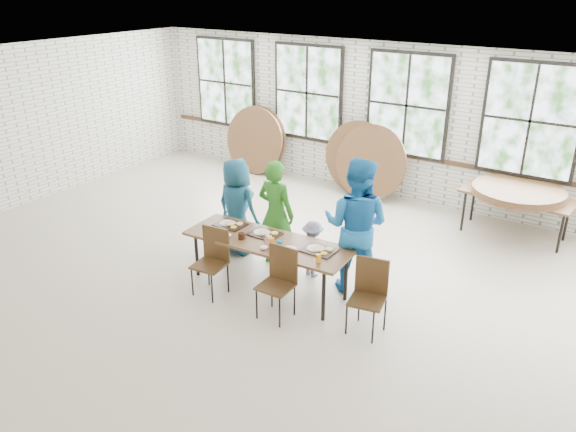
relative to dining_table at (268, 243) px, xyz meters
name	(u,v)px	position (x,y,z in m)	size (l,w,h in m)	color
room	(407,108)	(0.16, 4.30, 1.14)	(12.00, 12.00, 12.00)	#B8AB92
dining_table	(268,243)	(0.00, 0.00, 0.00)	(2.44, 0.94, 0.74)	brown
chair_near_left	(213,255)	(-0.57, -0.51, -0.13)	(0.46, 0.45, 0.95)	#442C16
chair_near_right	(280,276)	(0.52, -0.48, -0.13)	(0.43, 0.42, 0.95)	#442C16
chair_spare	(369,289)	(1.63, -0.14, -0.13)	(0.49, 0.48, 0.95)	#442C16
adult_teal	(237,207)	(-1.06, 0.65, 0.09)	(0.76, 0.50, 1.56)	navy
adult_green	(276,214)	(-0.31, 0.65, 0.15)	(0.61, 0.40, 1.67)	#286B1C
toddler	(313,249)	(0.34, 0.65, -0.26)	(0.56, 0.32, 0.86)	#141137
adult_blue	(356,226)	(1.02, 0.65, 0.28)	(0.94, 0.74, 1.94)	#1967AF
storage_table	(517,198)	(2.46, 3.73, 0.00)	(1.86, 0.92, 0.74)	brown
tabletop_clutter	(272,241)	(0.08, -0.02, 0.08)	(1.95, 0.60, 0.11)	black
round_tops_stacked	(518,191)	(2.46, 3.73, 0.12)	(1.50, 1.50, 0.13)	brown
round_tops_leaning	(307,150)	(-1.88, 4.04, 0.05)	(4.35, 0.46, 1.50)	brown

